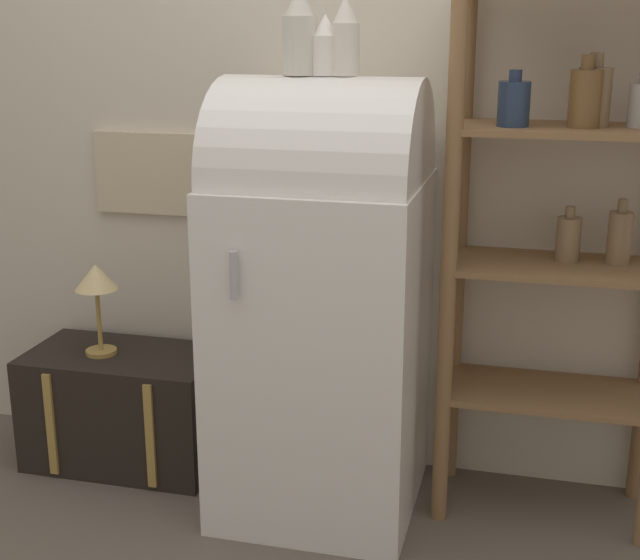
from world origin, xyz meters
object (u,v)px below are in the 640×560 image
(vase_right, at_px, (345,38))
(desk_lamp, at_px, (96,284))
(refrigerator, at_px, (322,293))
(suitcase_trunk, at_px, (125,407))
(vase_left, at_px, (300,33))
(vase_center, at_px, (325,47))

(vase_right, height_order, desk_lamp, vase_right)
(vase_right, bearing_deg, refrigerator, -168.18)
(suitcase_trunk, distance_m, vase_left, 1.50)
(vase_center, bearing_deg, suitcase_trunk, 174.28)
(vase_right, distance_m, desk_lamp, 1.23)
(suitcase_trunk, xyz_separation_m, desk_lamp, (-0.07, -0.02, 0.47))
(refrigerator, height_order, vase_center, vase_center)
(refrigerator, relative_size, vase_left, 5.36)
(refrigerator, bearing_deg, vase_left, 173.64)
(refrigerator, distance_m, vase_center, 0.76)
(suitcase_trunk, height_order, vase_center, vase_center)
(refrigerator, bearing_deg, vase_center, 68.18)
(refrigerator, bearing_deg, suitcase_trunk, 173.27)
(refrigerator, height_order, vase_right, vase_right)
(refrigerator, xyz_separation_m, desk_lamp, (-0.83, 0.07, -0.05))
(suitcase_trunk, bearing_deg, refrigerator, -6.73)
(vase_left, height_order, vase_center, vase_left)
(suitcase_trunk, xyz_separation_m, vase_left, (0.69, -0.08, 1.32))
(vase_left, distance_m, vase_right, 0.14)
(suitcase_trunk, bearing_deg, desk_lamp, -164.26)
(desk_lamp, bearing_deg, vase_left, -4.70)
(refrigerator, relative_size, suitcase_trunk, 2.06)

